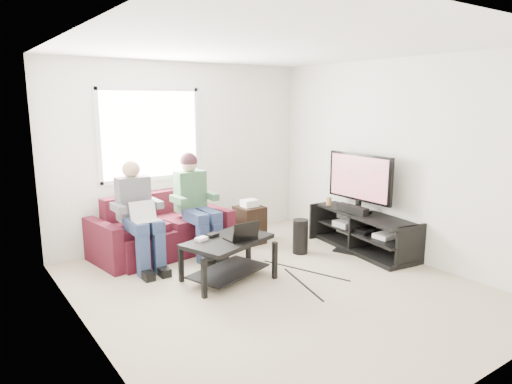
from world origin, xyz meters
TOP-DOWN VIEW (x-y plane):
  - floor at (0.00, 0.00)m, footprint 4.50×4.50m
  - ceiling at (0.00, 0.00)m, footprint 4.50×4.50m
  - wall_back at (0.00, 2.25)m, footprint 4.50×0.00m
  - wall_front at (0.00, -2.25)m, footprint 4.50×0.00m
  - wall_left at (-2.00, 0.00)m, footprint 0.00×4.50m
  - wall_right at (2.00, 0.00)m, footprint 0.00×4.50m
  - window at (-0.50, 2.23)m, footprint 1.48×0.04m
  - sofa at (-0.59, 1.82)m, footprint 1.84×1.01m
  - person_left at (-0.99, 1.52)m, footprint 0.40×0.70m
  - person_right at (-0.19, 1.54)m, footprint 0.40×0.71m
  - laptop_silver at (-0.99, 1.29)m, footprint 0.35×0.26m
  - coffee_table at (-0.33, 0.50)m, footprint 1.14×0.89m
  - laptop_black at (-0.21, 0.42)m, footprint 0.39×0.32m
  - controller_a at (-0.61, 0.62)m, footprint 0.16×0.13m
  - controller_b at (-0.43, 0.68)m, footprint 0.16×0.13m
  - controller_c at (-0.03, 0.65)m, footprint 0.16×0.12m
  - tv_stand at (1.77, 0.33)m, footprint 0.71×1.69m
  - tv at (1.77, 0.43)m, footprint 0.12×1.10m
  - soundbar at (1.65, 0.43)m, footprint 0.12×0.50m
  - drink_cup at (1.72, 0.96)m, footprint 0.08×0.08m
  - console_white at (1.77, -0.07)m, footprint 0.30×0.22m
  - console_grey at (1.77, 0.63)m, footprint 0.34×0.26m
  - console_black at (1.77, 0.28)m, footprint 0.38×0.30m
  - subwoofer at (0.99, 0.75)m, footprint 0.21×0.21m
  - keyboard_floor at (1.54, 0.35)m, footprint 0.31×0.48m
  - end_table at (0.67, 1.52)m, footprint 0.37×0.37m

SIDE VIEW (x-z plane):
  - floor at x=0.00m, z-range 0.00..0.00m
  - keyboard_floor at x=1.54m, z-range 0.00..0.03m
  - subwoofer at x=0.99m, z-range 0.00..0.47m
  - tv_stand at x=1.77m, z-range -0.03..0.51m
  - end_table at x=0.67m, z-range -0.03..0.62m
  - sofa at x=-0.59m, z-range -0.10..0.71m
  - console_white at x=1.77m, z-range 0.29..0.35m
  - console_black at x=1.77m, z-range 0.29..0.36m
  - console_grey at x=1.77m, z-range 0.29..0.37m
  - coffee_table at x=-0.33m, z-range 0.12..0.62m
  - controller_a at x=-0.61m, z-range 0.50..0.54m
  - controller_b at x=-0.43m, z-range 0.50..0.54m
  - controller_c at x=-0.03m, z-range 0.50..0.54m
  - soundbar at x=1.65m, z-range 0.54..0.64m
  - drink_cup at x=1.72m, z-range 0.54..0.66m
  - laptop_black at x=-0.21m, z-range 0.50..0.74m
  - laptop_silver at x=-0.99m, z-range 0.58..0.82m
  - person_left at x=-0.99m, z-range 0.06..1.39m
  - person_right at x=-0.19m, z-range 0.10..1.48m
  - tv at x=1.77m, z-range 0.59..1.40m
  - wall_back at x=0.00m, z-range -0.95..3.55m
  - wall_front at x=0.00m, z-range -0.95..3.55m
  - wall_left at x=-2.00m, z-range -0.95..3.55m
  - wall_right at x=2.00m, z-range -0.95..3.55m
  - window at x=-0.50m, z-range 0.96..2.24m
  - ceiling at x=0.00m, z-range 2.60..2.60m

